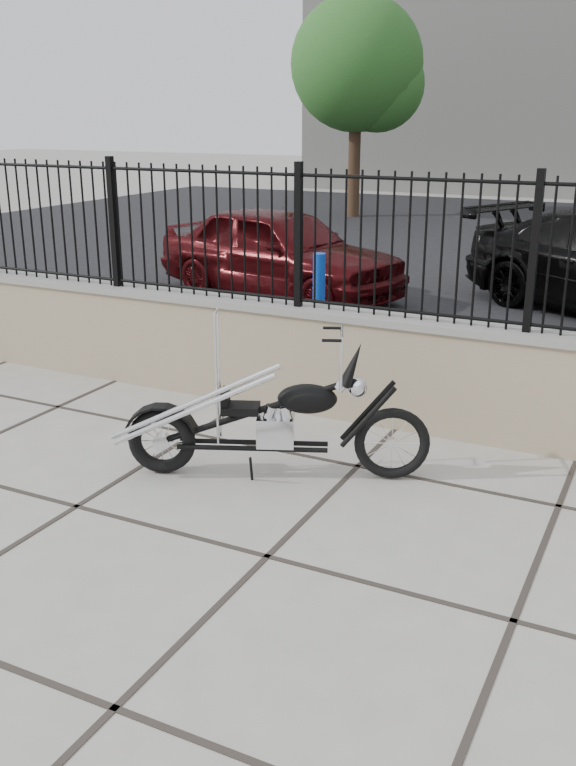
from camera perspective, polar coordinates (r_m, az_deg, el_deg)
The scene contains 8 objects.
ground_plane at distance 5.11m, azimuth -1.47°, elevation -12.12°, with size 90.00×90.00×0.00m, color #99968E.
parking_lot at distance 16.71m, azimuth 19.23°, elevation 8.50°, with size 30.00×30.00×0.00m, color black.
retaining_wall at distance 7.03m, azimuth 8.06°, elevation 0.75°, with size 14.00×0.36×0.96m, color gray.
iron_fence at distance 6.78m, azimuth 8.47°, elevation 9.47°, with size 14.00×0.08×1.20m, color black.
chopper_motorcycle at distance 5.91m, azimuth -1.30°, elevation -0.82°, with size 2.15×0.38×1.29m, color black, non-canonical shape.
car_red at distance 12.06m, azimuth -0.57°, elevation 9.23°, with size 1.57×3.90×1.33m, color #3E080B.
bollard_a at distance 9.03m, azimuth 2.18°, elevation 5.50°, with size 0.14×0.14×1.15m, color #0C58B5.
tree_left at distance 21.90m, azimuth 4.86°, elevation 21.87°, with size 3.32×3.32×5.61m.
Camera 1 is at (2.07, -3.88, 2.60)m, focal length 38.00 mm.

